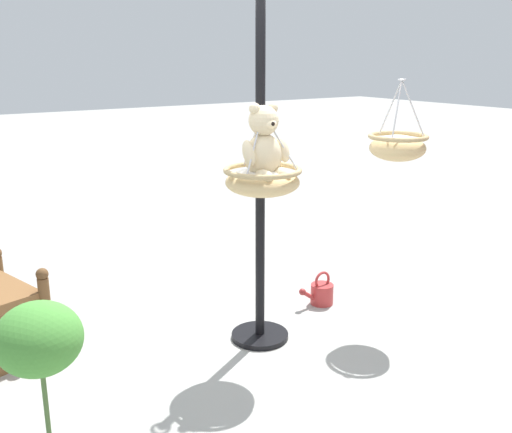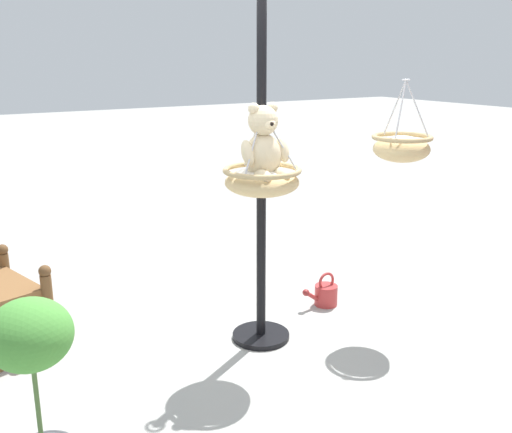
# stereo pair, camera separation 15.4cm
# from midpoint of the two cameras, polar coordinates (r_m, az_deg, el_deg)

# --- Properties ---
(ground_plane) EXTENTS (40.00, 40.00, 0.00)m
(ground_plane) POSITION_cam_midpoint_polar(r_m,az_deg,el_deg) (4.51, -1.39, -12.61)
(ground_plane) COLOR #9E9E99
(display_pole_central) EXTENTS (0.44, 0.44, 2.55)m
(display_pole_central) POSITION_cam_midpoint_polar(r_m,az_deg,el_deg) (4.32, -0.62, -2.24)
(display_pole_central) COLOR black
(display_pole_central) RESTS_ON ground
(hanging_basket_with_teddy) EXTENTS (0.53, 0.53, 0.56)m
(hanging_basket_with_teddy) POSITION_cam_midpoint_polar(r_m,az_deg,el_deg) (3.91, -0.49, 3.61)
(hanging_basket_with_teddy) COLOR tan
(teddy_bear) EXTENTS (0.35, 0.31, 0.51)m
(teddy_bear) POSITION_cam_midpoint_polar(r_m,az_deg,el_deg) (3.85, -0.30, 6.77)
(teddy_bear) COLOR beige
(hanging_basket_left_high) EXTENTS (0.46, 0.46, 0.62)m
(hanging_basket_left_high) POSITION_cam_midpoint_polar(r_m,az_deg,el_deg) (4.60, 12.73, 6.75)
(hanging_basket_left_high) COLOR tan
(potted_plant_bushy_green) EXTENTS (0.41, 0.41, 1.03)m
(potted_plant_bushy_green) POSITION_cam_midpoint_polar(r_m,az_deg,el_deg) (3.06, -21.45, -14.96)
(potted_plant_bushy_green) COLOR #4C4C51
(potted_plant_bushy_green) RESTS_ON ground
(watering_can) EXTENTS (0.35, 0.20, 0.30)m
(watering_can) POSITION_cam_midpoint_polar(r_m,az_deg,el_deg) (5.20, 5.53, -7.45)
(watering_can) COLOR #B23333
(watering_can) RESTS_ON ground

